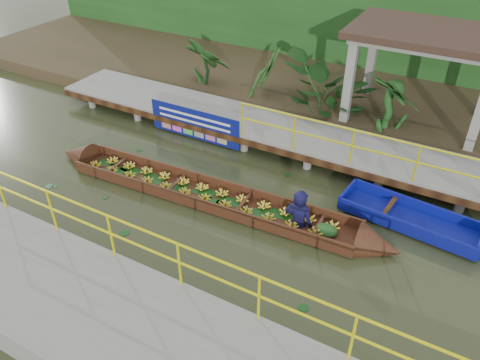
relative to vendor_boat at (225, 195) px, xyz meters
The scene contains 10 objects.
ground 0.35m from the vendor_boat, 41.09° to the right, with size 80.00×80.00×0.00m, color #2F351A.
land_strip 7.38m from the vendor_boat, 88.89° to the left, with size 30.00×8.00×0.45m, color #372F1B.
far_dock 3.31m from the vendor_boat, 87.19° to the left, with size 16.00×2.06×1.66m.
near_dock 4.47m from the vendor_boat, 75.19° to the right, with size 18.00×2.40×1.73m.
pavilion 7.37m from the vendor_boat, 63.03° to the left, with size 4.40×3.00×3.00m.
foliage_backdrop 10.02m from the vendor_boat, 89.17° to the left, with size 30.00×0.80×4.00m, color #194115.
vendor_boat is the anchor object (origin of this frame).
moored_blue_boat 5.28m from the vendor_boat, 15.05° to the left, with size 3.87×1.36×0.90m.
blue_banner 3.40m from the vendor_boat, 136.05° to the left, with size 3.09×0.04×0.96m.
tropical_plants 5.80m from the vendor_boat, 65.19° to the left, with size 14.49×1.49×1.87m.
Camera 1 is at (4.67, -7.79, 7.15)m, focal length 35.00 mm.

